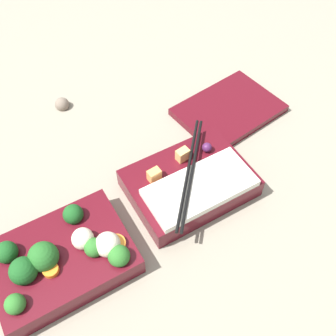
# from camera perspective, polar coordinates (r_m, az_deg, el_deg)

# --- Properties ---
(ground_plane) EXTENTS (3.00, 3.00, 0.00)m
(ground_plane) POSITION_cam_1_polar(r_m,az_deg,el_deg) (0.64, -4.61, -8.74)
(ground_plane) COLOR gray
(bento_tray_vegetable) EXTENTS (0.20, 0.14, 0.07)m
(bento_tray_vegetable) POSITION_cam_1_polar(r_m,az_deg,el_deg) (0.61, -15.21, -12.26)
(bento_tray_vegetable) COLOR #510F19
(bento_tray_vegetable) RESTS_ON ground_plane
(bento_tray_rice) EXTENTS (0.20, 0.18, 0.06)m
(bento_tray_rice) POSITION_cam_1_polar(r_m,az_deg,el_deg) (0.66, 3.29, -2.22)
(bento_tray_rice) COLOR #510F19
(bento_tray_rice) RESTS_ON ground_plane
(bento_lid) EXTENTS (0.21, 0.17, 0.01)m
(bento_lid) POSITION_cam_1_polar(r_m,az_deg,el_deg) (0.80, 8.79, 8.31)
(bento_lid) COLOR #510F19
(bento_lid) RESTS_ON ground_plane
(pebble_1) EXTENTS (0.03, 0.03, 0.03)m
(pebble_1) POSITION_cam_1_polar(r_m,az_deg,el_deg) (0.83, -15.41, 8.77)
(pebble_1) COLOR #7A6B5B
(pebble_1) RESTS_ON ground_plane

